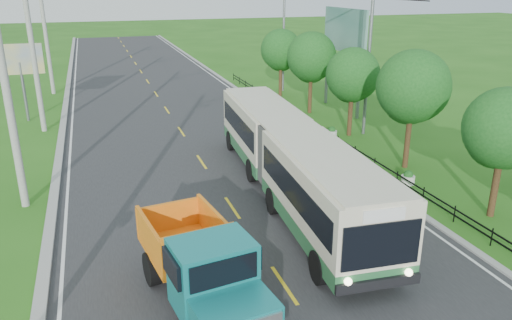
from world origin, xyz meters
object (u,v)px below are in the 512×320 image
streetlight_mid (367,55)px  tree_fourth (352,77)px  tree_fifth (311,59)px  billboard_left (20,64)px  dump_truck (202,263)px  streetlight_far (282,34)px  planter_near (408,178)px  planter_far (284,104)px  pole_far (46,33)px  pole_mid (33,50)px  planter_mid (332,132)px  bus (290,155)px  tree_second (503,132)px  tree_third (412,90)px  pole_near (7,87)px  billboard_right (344,37)px  tree_back (281,52)px

streetlight_mid → tree_fourth: bearing=169.9°
tree_fifth → billboard_left: size_ratio=1.12×
billboard_left → dump_truck: billboard_left is taller
streetlight_far → planter_near: bearing=-95.3°
planter_far → pole_far: bearing=146.9°
pole_far → tree_fifth: (18.12, -12.86, -1.24)m
pole_mid → planter_mid: 18.88m
bus → streetlight_far: bearing=73.9°
tree_fourth → pole_mid: bearing=159.3°
tree_second → tree_fifth: size_ratio=0.91×
pole_far → tree_third: (18.12, -24.86, -1.11)m
pole_near → planter_mid: (16.86, 5.00, -4.81)m
planter_near → billboard_right: billboard_right is taller
tree_back → billboard_right: size_ratio=0.75×
streetlight_far → planter_mid: bearing=-98.3°
pole_mid → streetlight_mid: bearing=-20.3°
pole_near → streetlight_mid: 19.56m
tree_fifth → streetlight_far: bearing=84.3°
streetlight_mid → billboard_left: size_ratio=1.74×
tree_fifth → pole_far: bearing=144.6°
tree_third → bus: tree_third is taller
planter_near → planter_mid: (0.00, 8.00, 0.00)m
pole_far → dump_truck: pole_far is taller
planter_far → streetlight_mid: bearing=-75.7°
tree_back → tree_second: bearing=-90.0°
pole_mid → planter_near: pole_mid is taller
streetlight_mid → pole_near: bearing=-165.2°
streetlight_far → billboard_right: (1.66, -8.00, 0.44)m
pole_far → tree_second: bearing=-59.6°
streetlight_mid → bus: streetlight_mid is taller
streetlight_mid → dump_truck: size_ratio=1.44×
pole_mid → pole_far: 12.00m
tree_fifth → planter_far: size_ratio=8.66×
tree_third → bus: size_ratio=0.36×
pole_far → tree_fourth: (18.12, -18.86, -1.51)m
tree_third → tree_fourth: size_ratio=1.11×
tree_fourth → streetlight_far: bearing=86.8°
pole_near → planter_far: bearing=37.6°
tree_third → billboard_left: bearing=140.7°
billboard_left → billboard_right: (21.80, -4.00, 1.48)m
planter_near → billboard_left: billboard_left is taller
dump_truck → bus: bearing=42.8°
pole_near → planter_near: (16.86, -3.00, -4.81)m
pole_far → tree_third: 30.78m
pole_mid → tree_fifth: pole_mid is taller
pole_near → streetlight_mid: pole_near is taller
planter_mid → billboard_right: bearing=58.3°
tree_second → tree_back: size_ratio=0.96×
streetlight_mid → planter_mid: bearing=-180.0°
tree_third → bus: bearing=-166.6°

